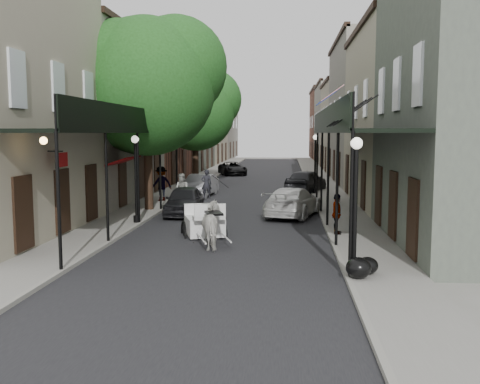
% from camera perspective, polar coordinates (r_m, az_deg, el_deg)
% --- Properties ---
extents(ground, '(140.00, 140.00, 0.00)m').
position_cam_1_polar(ground, '(16.80, -3.00, -7.25)').
color(ground, gray).
rests_on(ground, ground).
extents(road, '(8.00, 90.00, 0.01)m').
position_cam_1_polar(road, '(36.46, 1.36, 0.12)').
color(road, black).
rests_on(road, ground).
extents(sidewalk_left, '(2.20, 90.00, 0.12)m').
position_cam_1_polar(sidewalk_left, '(37.10, -6.37, 0.28)').
color(sidewalk_left, gray).
rests_on(sidewalk_left, ground).
extents(sidewalk_right, '(2.20, 90.00, 0.12)m').
position_cam_1_polar(sidewalk_right, '(36.48, 9.22, 0.13)').
color(sidewalk_right, gray).
rests_on(sidewalk_right, ground).
extents(building_row_left, '(5.00, 80.00, 10.50)m').
position_cam_1_polar(building_row_left, '(47.46, -8.36, 7.83)').
color(building_row_left, '#A19B81').
rests_on(building_row_left, ground).
extents(building_row_right, '(5.00, 80.00, 10.50)m').
position_cam_1_polar(building_row_right, '(46.62, 12.88, 7.77)').
color(building_row_right, gray).
rests_on(building_row_right, ground).
extents(gallery_left, '(2.20, 18.05, 4.88)m').
position_cam_1_polar(gallery_left, '(24.21, -12.09, 6.45)').
color(gallery_left, black).
rests_on(gallery_left, sidewalk_left).
extents(gallery_right, '(2.20, 18.05, 4.88)m').
position_cam_1_polar(gallery_right, '(23.29, 11.23, 6.48)').
color(gallery_right, black).
rests_on(gallery_right, sidewalk_right).
extents(tree_near, '(7.31, 6.80, 9.63)m').
position_cam_1_polar(tree_near, '(27.26, -8.99, 11.61)').
color(tree_near, '#382619').
rests_on(tree_near, sidewalk_left).
extents(tree_far, '(6.45, 6.00, 8.61)m').
position_cam_1_polar(tree_far, '(40.92, -4.26, 8.96)').
color(tree_far, '#382619').
rests_on(tree_far, sidewalk_left).
extents(lamppost_right_near, '(0.32, 0.32, 3.71)m').
position_cam_1_polar(lamppost_right_near, '(14.41, 12.18, -1.35)').
color(lamppost_right_near, black).
rests_on(lamppost_right_near, sidewalk_right).
extents(lamppost_left, '(0.32, 0.32, 3.71)m').
position_cam_1_polar(lamppost_left, '(23.15, -11.05, 1.52)').
color(lamppost_left, black).
rests_on(lamppost_left, sidewalk_left).
extents(lamppost_right_far, '(0.32, 0.32, 3.71)m').
position_cam_1_polar(lamppost_right_far, '(34.27, 8.02, 3.10)').
color(lamppost_right_far, black).
rests_on(lamppost_right_far, sidewalk_right).
extents(horse, '(1.38, 2.03, 1.57)m').
position_cam_1_polar(horse, '(18.42, -2.76, -3.55)').
color(horse, beige).
rests_on(horse, ground).
extents(carriage, '(2.08, 2.60, 2.62)m').
position_cam_1_polar(carriage, '(20.76, -3.98, -1.79)').
color(carriage, black).
rests_on(carriage, ground).
extents(pedestrian_walking, '(1.00, 0.86, 1.79)m').
position_cam_1_polar(pedestrian_walking, '(28.75, -6.17, 0.20)').
color(pedestrian_walking, '#A6A89E').
rests_on(pedestrian_walking, ground).
extents(pedestrian_sidewalk_left, '(1.44, 1.33, 1.95)m').
position_cam_1_polar(pedestrian_sidewalk_left, '(30.44, -8.39, 0.89)').
color(pedestrian_sidewalk_left, gray).
rests_on(pedestrian_sidewalk_left, sidewalk_left).
extents(pedestrian_sidewalk_right, '(0.45, 0.93, 1.54)m').
position_cam_1_polar(pedestrian_sidewalk_right, '(20.55, 10.28, -2.31)').
color(pedestrian_sidewalk_right, gray).
rests_on(pedestrian_sidewalk_right, sidewalk_right).
extents(car_left_near, '(1.87, 4.18, 1.40)m').
position_cam_1_polar(car_left_near, '(25.85, -5.95, -0.92)').
color(car_left_near, black).
rests_on(car_left_near, ground).
extents(car_left_mid, '(1.87, 4.30, 1.37)m').
position_cam_1_polar(car_left_mid, '(33.24, -4.29, 0.68)').
color(car_left_mid, '#9F9FA4').
rests_on(car_left_mid, ground).
extents(car_left_far, '(3.38, 4.88, 1.24)m').
position_cam_1_polar(car_left_far, '(50.29, -0.80, 2.53)').
color(car_left_far, black).
rests_on(car_left_far, ground).
extents(car_right_near, '(3.10, 5.12, 1.39)m').
position_cam_1_polar(car_right_near, '(25.38, 5.65, -1.06)').
color(car_right_near, silver).
rests_on(car_right_near, ground).
extents(car_right_far, '(3.25, 4.83, 1.53)m').
position_cam_1_polar(car_right_far, '(35.89, 7.06, 1.19)').
color(car_right_far, black).
rests_on(car_right_far, ground).
extents(trash_bags, '(0.93, 1.08, 0.57)m').
position_cam_1_polar(trash_bags, '(14.73, 12.88, -7.81)').
color(trash_bags, black).
rests_on(trash_bags, sidewalk_right).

